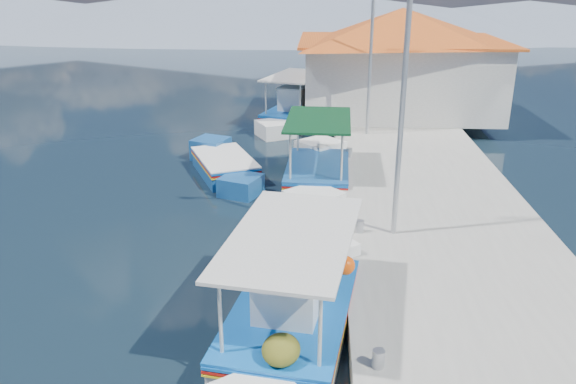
{
  "coord_description": "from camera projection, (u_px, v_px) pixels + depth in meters",
  "views": [
    {
      "loc": [
        2.83,
        -10.48,
        6.23
      ],
      "look_at": [
        2.08,
        2.47,
        1.3
      ],
      "focal_mm": 35.92,
      "sensor_mm": 36.0,
      "label": 1
    }
  ],
  "objects": [
    {
      "name": "ground",
      "position": [
        183.0,
        289.0,
        12.15
      ],
      "size": [
        160.0,
        160.0,
        0.0
      ],
      "primitive_type": "plane",
      "color": "black",
      "rests_on": "ground"
    },
    {
      "name": "quay",
      "position": [
        421.0,
        186.0,
        17.34
      ],
      "size": [
        5.0,
        44.0,
        0.5
      ],
      "primitive_type": "cube",
      "color": "#A1A097",
      "rests_on": "ground"
    },
    {
      "name": "bollards",
      "position": [
        353.0,
        180.0,
        16.61
      ],
      "size": [
        0.2,
        17.2,
        0.3
      ],
      "color": "#A5A8AD",
      "rests_on": "quay"
    },
    {
      "name": "main_caique",
      "position": [
        291.0,
        313.0,
        10.5
      ],
      "size": [
        2.72,
        6.84,
        2.28
      ],
      "rotation": [
        0.0,
        0.0,
        0.16
      ],
      "color": "white",
      "rests_on": "ground"
    },
    {
      "name": "caique_green_canopy",
      "position": [
        317.0,
        174.0,
        18.05
      ],
      "size": [
        2.04,
        6.33,
        2.37
      ],
      "rotation": [
        0.0,
        0.0,
        0.03
      ],
      "color": "white",
      "rests_on": "ground"
    },
    {
      "name": "caique_blue_hull",
      "position": [
        226.0,
        167.0,
        18.96
      ],
      "size": [
        2.97,
        4.94,
        0.96
      ],
      "rotation": [
        0.0,
        0.0,
        -0.42
      ],
      "color": "navy",
      "rests_on": "ground"
    },
    {
      "name": "caique_far",
      "position": [
        295.0,
        113.0,
        25.48
      ],
      "size": [
        3.29,
        6.41,
        2.36
      ],
      "rotation": [
        0.0,
        0.0,
        0.31
      ],
      "color": "white",
      "rests_on": "ground"
    },
    {
      "name": "harbor_building",
      "position": [
        400.0,
        59.0,
        24.82
      ],
      "size": [
        10.49,
        10.49,
        4.4
      ],
      "color": "silver",
      "rests_on": "quay"
    },
    {
      "name": "lamp_post_near",
      "position": [
        399.0,
        91.0,
        12.4
      ],
      "size": [
        1.21,
        0.14,
        6.0
      ],
      "color": "#A5A8AD",
      "rests_on": "quay"
    },
    {
      "name": "lamp_post_far",
      "position": [
        369.0,
        44.0,
        20.8
      ],
      "size": [
        1.21,
        0.14,
        6.0
      ],
      "color": "#A5A8AD",
      "rests_on": "quay"
    },
    {
      "name": "mountain_ridge",
      "position": [
        357.0,
        14.0,
        63.32
      ],
      "size": [
        171.4,
        96.0,
        5.5
      ],
      "color": "slate",
      "rests_on": "ground"
    }
  ]
}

